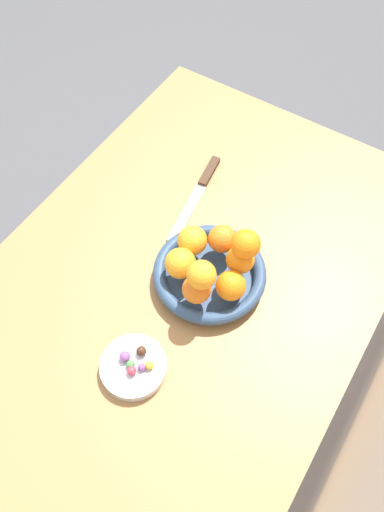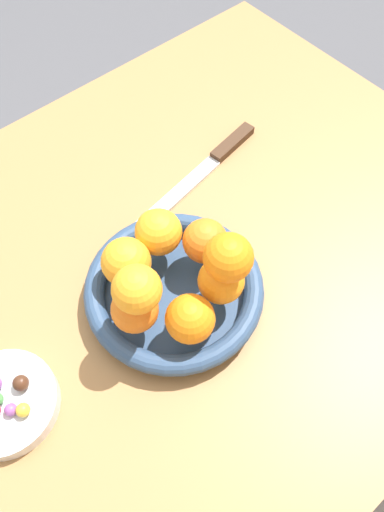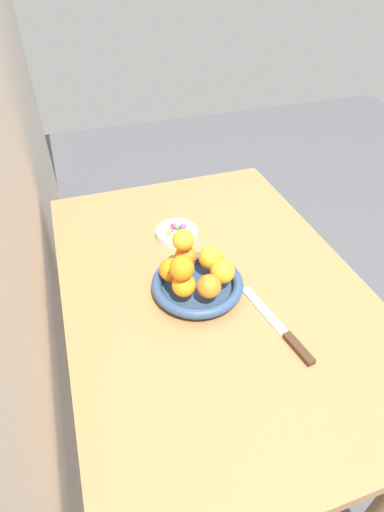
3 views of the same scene
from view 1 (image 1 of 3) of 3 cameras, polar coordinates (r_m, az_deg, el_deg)
ground_plane at (r=1.73m, az=-0.38°, el=-14.27°), size 6.00×6.00×0.00m
dining_table at (r=1.12m, az=-0.58°, el=-4.24°), size 1.10×0.76×0.74m
fruit_bowl at (r=1.02m, az=2.03°, el=-2.06°), size 0.23×0.23×0.04m
candy_dish at (r=0.95m, az=-6.71°, el=-12.47°), size 0.12×0.12×0.02m
orange_0 at (r=0.95m, az=4.45°, el=-3.41°), size 0.06×0.06×0.06m
orange_1 at (r=0.98m, az=5.53°, el=-0.41°), size 0.06×0.06×0.06m
orange_2 at (r=1.01m, az=3.46°, el=1.97°), size 0.06×0.06×0.06m
orange_3 at (r=1.00m, az=0.03°, el=1.79°), size 0.06×0.06×0.06m
orange_4 at (r=0.97m, az=-1.22°, el=-0.90°), size 0.06×0.06×0.06m
orange_5 at (r=0.95m, az=0.53°, el=-3.81°), size 0.06×0.06×0.06m
orange_6 at (r=0.90m, az=1.08°, el=-2.17°), size 0.06×0.06×0.06m
orange_7 at (r=0.94m, az=6.15°, el=1.37°), size 0.06×0.06×0.06m
candy_ball_0 at (r=0.93m, az=-6.91°, el=-12.90°), size 0.02×0.02×0.02m
candy_ball_1 at (r=0.93m, az=-5.75°, el=-12.54°), size 0.01×0.01×0.01m
candy_ball_2 at (r=0.94m, az=-5.82°, el=-10.76°), size 0.02×0.02×0.02m
candy_ball_3 at (r=0.93m, az=-4.90°, el=-12.33°), size 0.02×0.02×0.02m
candy_ball_4 at (r=0.94m, az=-7.68°, el=-11.31°), size 0.02×0.02×0.02m
candy_ball_5 at (r=0.94m, az=-7.04°, el=-12.19°), size 0.02×0.02×0.02m
knife at (r=1.16m, az=0.80°, el=7.48°), size 0.26×0.06×0.01m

